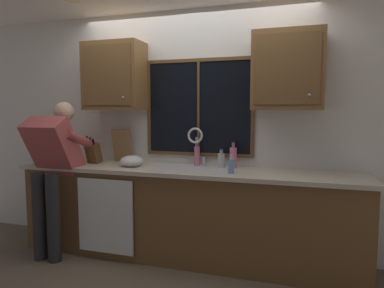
{
  "coord_description": "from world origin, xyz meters",
  "views": [
    {
      "loc": [
        1.08,
        -3.48,
        1.49
      ],
      "look_at": [
        0.08,
        -0.3,
        1.17
      ],
      "focal_mm": 31.95,
      "sensor_mm": 36.0,
      "label": 1
    }
  ],
  "objects_px": {
    "soap_dispenser": "(231,166)",
    "bottle_green_glass": "(233,157)",
    "bottle_tall_clear": "(221,160)",
    "knife_block": "(94,153)",
    "cutting_board": "(122,146)",
    "person_standing": "(53,162)",
    "bottle_amber_small": "(197,155)",
    "mixing_bowl": "(132,161)"
  },
  "relations": [
    {
      "from": "person_standing",
      "to": "bottle_amber_small",
      "type": "relative_size",
      "value": 6.05
    },
    {
      "from": "soap_dispenser",
      "to": "bottle_amber_small",
      "type": "height_order",
      "value": "bottle_amber_small"
    },
    {
      "from": "cutting_board",
      "to": "mixing_bowl",
      "type": "height_order",
      "value": "cutting_board"
    },
    {
      "from": "soap_dispenser",
      "to": "bottle_tall_clear",
      "type": "bearing_deg",
      "value": 118.22
    },
    {
      "from": "bottle_amber_small",
      "to": "mixing_bowl",
      "type": "bearing_deg",
      "value": -158.61
    },
    {
      "from": "soap_dispenser",
      "to": "person_standing",
      "type": "bearing_deg",
      "value": -173.39
    },
    {
      "from": "cutting_board",
      "to": "mixing_bowl",
      "type": "distance_m",
      "value": 0.37
    },
    {
      "from": "soap_dispenser",
      "to": "bottle_green_glass",
      "type": "relative_size",
      "value": 0.67
    },
    {
      "from": "bottle_green_glass",
      "to": "bottle_tall_clear",
      "type": "xyz_separation_m",
      "value": [
        -0.12,
        -0.02,
        -0.03
      ]
    },
    {
      "from": "bottle_green_glass",
      "to": "bottle_amber_small",
      "type": "xyz_separation_m",
      "value": [
        -0.39,
        0.03,
        -0.0
      ]
    },
    {
      "from": "bottle_green_glass",
      "to": "bottle_amber_small",
      "type": "distance_m",
      "value": 0.39
    },
    {
      "from": "person_standing",
      "to": "knife_block",
      "type": "relative_size",
      "value": 4.93
    },
    {
      "from": "knife_block",
      "to": "mixing_bowl",
      "type": "xyz_separation_m",
      "value": [
        0.49,
        -0.06,
        -0.05
      ]
    },
    {
      "from": "mixing_bowl",
      "to": "bottle_green_glass",
      "type": "xyz_separation_m",
      "value": [
        1.02,
        0.22,
        0.06
      ]
    },
    {
      "from": "bottle_green_glass",
      "to": "bottle_amber_small",
      "type": "bearing_deg",
      "value": 175.71
    },
    {
      "from": "mixing_bowl",
      "to": "cutting_board",
      "type": "bearing_deg",
      "value": 134.57
    },
    {
      "from": "cutting_board",
      "to": "bottle_tall_clear",
      "type": "distance_m",
      "value": 1.15
    },
    {
      "from": "knife_block",
      "to": "mixing_bowl",
      "type": "height_order",
      "value": "knife_block"
    },
    {
      "from": "soap_dispenser",
      "to": "bottle_tall_clear",
      "type": "xyz_separation_m",
      "value": [
        -0.16,
        0.29,
        0.01
      ]
    },
    {
      "from": "cutting_board",
      "to": "bottle_green_glass",
      "type": "bearing_deg",
      "value": -1.16
    },
    {
      "from": "soap_dispenser",
      "to": "knife_block",
      "type": "bearing_deg",
      "value": 174.41
    },
    {
      "from": "person_standing",
      "to": "knife_block",
      "type": "distance_m",
      "value": 0.43
    },
    {
      "from": "knife_block",
      "to": "bottle_tall_clear",
      "type": "bearing_deg",
      "value": 5.64
    },
    {
      "from": "cutting_board",
      "to": "bottle_green_glass",
      "type": "relative_size",
      "value": 1.4
    },
    {
      "from": "person_standing",
      "to": "knife_block",
      "type": "xyz_separation_m",
      "value": [
        0.24,
        0.36,
        0.06
      ]
    },
    {
      "from": "mixing_bowl",
      "to": "bottle_green_glass",
      "type": "distance_m",
      "value": 1.04
    },
    {
      "from": "bottle_tall_clear",
      "to": "soap_dispenser",
      "type": "bearing_deg",
      "value": -61.78
    },
    {
      "from": "knife_block",
      "to": "bottle_green_glass",
      "type": "relative_size",
      "value": 1.21
    },
    {
      "from": "soap_dispenser",
      "to": "bottle_green_glass",
      "type": "height_order",
      "value": "bottle_green_glass"
    },
    {
      "from": "bottle_tall_clear",
      "to": "knife_block",
      "type": "bearing_deg",
      "value": -174.36
    },
    {
      "from": "knife_block",
      "to": "bottle_green_glass",
      "type": "xyz_separation_m",
      "value": [
        1.51,
        0.16,
        0.0
      ]
    },
    {
      "from": "knife_block",
      "to": "mixing_bowl",
      "type": "bearing_deg",
      "value": -7.16
    },
    {
      "from": "soap_dispenser",
      "to": "bottle_green_glass",
      "type": "distance_m",
      "value": 0.31
    },
    {
      "from": "person_standing",
      "to": "knife_block",
      "type": "height_order",
      "value": "person_standing"
    },
    {
      "from": "mixing_bowl",
      "to": "bottle_tall_clear",
      "type": "distance_m",
      "value": 0.92
    },
    {
      "from": "cutting_board",
      "to": "bottle_amber_small",
      "type": "bearing_deg",
      "value": 0.24
    },
    {
      "from": "person_standing",
      "to": "bottle_green_glass",
      "type": "bearing_deg",
      "value": 16.39
    },
    {
      "from": "mixing_bowl",
      "to": "soap_dispenser",
      "type": "height_order",
      "value": "soap_dispenser"
    },
    {
      "from": "knife_block",
      "to": "soap_dispenser",
      "type": "bearing_deg",
      "value": -5.59
    },
    {
      "from": "knife_block",
      "to": "bottle_amber_small",
      "type": "xyz_separation_m",
      "value": [
        1.12,
        0.19,
        -0.0
      ]
    },
    {
      "from": "cutting_board",
      "to": "soap_dispenser",
      "type": "relative_size",
      "value": 2.08
    },
    {
      "from": "cutting_board",
      "to": "mixing_bowl",
      "type": "xyz_separation_m",
      "value": [
        0.24,
        -0.24,
        -0.13
      ]
    }
  ]
}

